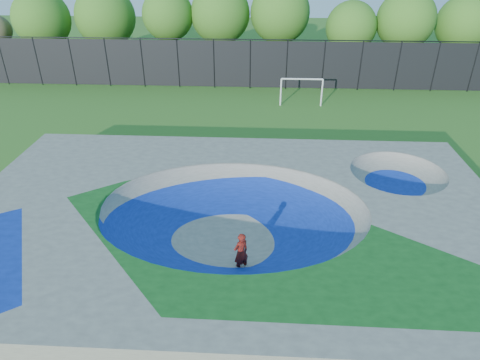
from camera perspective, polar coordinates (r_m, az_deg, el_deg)
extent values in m
plane|color=#2F621B|center=(18.10, -0.94, -7.67)|extent=(120.00, 120.00, 0.00)
cube|color=gray|center=(17.66, -0.96, -5.73)|extent=(22.00, 14.00, 1.50)
imported|color=#B71C0E|center=(15.96, 0.13, -9.66)|extent=(0.73, 0.69, 1.69)
cube|color=black|center=(16.49, 0.13, -11.88)|extent=(0.76, 0.64, 0.05)
cylinder|color=silver|center=(32.80, 5.47, 11.58)|extent=(0.12, 0.12, 2.03)
cylinder|color=silver|center=(33.07, 10.85, 11.35)|extent=(0.12, 0.12, 2.03)
cylinder|color=silver|center=(32.61, 8.30, 13.17)|extent=(3.05, 0.12, 0.12)
cylinder|color=black|center=(42.69, -29.03, 13.69)|extent=(0.09, 0.09, 4.00)
cylinder|color=black|center=(41.22, -25.37, 14.08)|extent=(0.09, 0.09, 4.00)
cylinder|color=black|center=(39.92, -21.44, 14.43)|extent=(0.09, 0.09, 4.00)
cylinder|color=black|center=(38.81, -17.26, 14.73)|extent=(0.09, 0.09, 4.00)
cylinder|color=black|center=(37.90, -12.85, 14.96)|extent=(0.09, 0.09, 4.00)
cylinder|color=black|center=(37.22, -8.24, 15.12)|extent=(0.09, 0.09, 4.00)
cylinder|color=black|center=(36.76, -3.48, 15.18)|extent=(0.09, 0.09, 4.00)
cylinder|color=black|center=(36.55, 1.37, 15.14)|extent=(0.09, 0.09, 4.00)
cylinder|color=black|center=(36.59, 6.24, 15.00)|extent=(0.09, 0.09, 4.00)
cylinder|color=black|center=(36.87, 11.05, 14.76)|extent=(0.09, 0.09, 4.00)
cylinder|color=black|center=(37.39, 15.75, 14.42)|extent=(0.09, 0.09, 4.00)
cylinder|color=black|center=(38.13, 20.28, 14.01)|extent=(0.09, 0.09, 4.00)
cylinder|color=black|center=(39.10, 24.59, 13.54)|extent=(0.09, 0.09, 4.00)
cylinder|color=black|center=(40.27, 28.66, 13.02)|extent=(0.09, 0.09, 4.00)
cube|color=black|center=(36.55, 1.37, 15.14)|extent=(48.00, 0.03, 3.80)
cylinder|color=black|center=(36.12, 1.41, 18.22)|extent=(48.00, 0.08, 0.08)
cylinder|color=#422A21|center=(47.95, -28.92, 14.23)|extent=(0.44, 0.44, 2.63)
cylinder|color=#422A21|center=(46.11, -24.06, 14.91)|extent=(0.44, 0.44, 2.76)
sphere|color=#33681B|center=(45.55, -24.94, 18.91)|extent=(5.16, 5.16, 5.16)
cylinder|color=#422A21|center=(44.65, -16.86, 15.73)|extent=(0.44, 0.44, 2.75)
sphere|color=#33681B|center=(44.05, -17.53, 20.06)|extent=(5.51, 5.51, 5.51)
cylinder|color=#422A21|center=(42.63, -9.22, 16.38)|extent=(0.44, 0.44, 3.35)
sphere|color=#33681B|center=(42.03, -9.61, 20.90)|extent=(4.63, 4.63, 4.63)
cylinder|color=#422A21|center=(42.46, -2.54, 16.49)|extent=(0.44, 0.44, 3.10)
sphere|color=#33681B|center=(41.82, -2.65, 21.27)|extent=(5.40, 5.40, 5.40)
cylinder|color=#422A21|center=(42.14, 5.13, 16.40)|extent=(0.44, 0.44, 3.24)
sphere|color=#33681B|center=(41.50, 5.36, 21.29)|extent=(5.36, 5.36, 5.36)
cylinder|color=#422A21|center=(41.40, 14.07, 15.07)|extent=(0.44, 0.44, 2.71)
sphere|color=#33681B|center=(40.82, 14.60, 19.15)|extent=(4.40, 4.40, 4.40)
cylinder|color=#422A21|center=(42.41, 20.39, 14.77)|extent=(0.44, 0.44, 3.11)
sphere|color=#33681B|center=(41.79, 21.24, 19.29)|extent=(4.99, 4.99, 4.99)
cylinder|color=#422A21|center=(45.36, 26.77, 14.12)|extent=(0.44, 0.44, 2.75)
sphere|color=#33681B|center=(44.80, 27.71, 18.02)|extent=(4.86, 4.86, 4.86)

